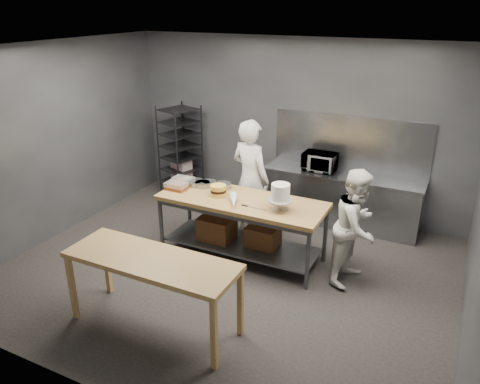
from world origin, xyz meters
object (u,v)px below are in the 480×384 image
Objects in this scene: speed_rack at (181,153)px; chef_behind at (250,179)px; chef_right at (356,227)px; microwave at (319,162)px; layer_cake at (218,190)px; frosted_cake_stand at (280,194)px; work_table at (239,221)px; near_counter at (152,265)px.

speed_rack is 0.92× the size of chef_behind.
chef_right is 1.92m from microwave.
chef_behind is at bearing -129.15° from microwave.
speed_rack is at bearing 136.12° from layer_cake.
layer_cake is at bearing -118.74° from microwave.
chef_behind is at bearing 82.09° from chef_right.
frosted_cake_stand is (0.83, -0.84, 0.21)m from chef_behind.
chef_right is (1.66, 0.10, 0.22)m from work_table.
speed_rack reaches higher than near_counter.
frosted_cake_stand is (0.03, -1.83, 0.11)m from microwave.
frosted_cake_stand reaches higher than layer_cake.
layer_cake is (-0.17, 1.85, 0.19)m from near_counter.
frosted_cake_stand reaches higher than work_table.
chef_right is at bearing -22.37° from speed_rack.
near_counter is (-0.15, -1.89, 0.24)m from work_table.
frosted_cake_stand reaches higher than microwave.
chef_behind reaches higher than layer_cake.
chef_behind reaches higher than chef_right.
near_counter is 3.69m from microwave.
near_counter is at bearing 148.70° from chef_right.
speed_rack reaches higher than microwave.
work_table is 0.83m from chef_behind.
chef_right reaches higher than near_counter.
microwave reaches higher than layer_cake.
speed_rack is 2.70m from microwave.
work_table is 10.54× the size of layer_cake.
chef_behind reaches higher than near_counter.
chef_behind reaches higher than microwave.
speed_rack is 4.64× the size of frosted_cake_stand.
microwave is 1.83m from frosted_cake_stand.
near_counter is 2.69m from chef_right.
work_table is at bearing -110.56° from microwave.
chef_right reaches higher than frosted_cake_stand.
chef_right is at bearing 47.87° from near_counter.
work_table is at bearing 169.73° from frosted_cake_stand.
layer_cake is (1.73, -1.67, 0.14)m from speed_rack.
chef_right is at bearing 177.21° from chef_behind.
chef_right is at bearing 4.07° from layer_cake.
microwave is 1.44× the size of frosted_cake_stand.
microwave is at bearing 43.16° from chef_right.
layer_cake is at bearing 95.21° from near_counter.
layer_cake is (-0.99, 0.08, -0.16)m from frosted_cake_stand.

